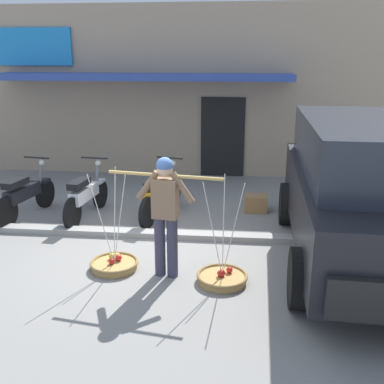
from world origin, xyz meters
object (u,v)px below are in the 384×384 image
at_px(motorcycle_third_in_row, 160,195).
at_px(wooden_crate, 256,203).
at_px(fruit_basket_right_side, 222,277).
at_px(parked_truck, 363,188).
at_px(motorcycle_nearest_shop, 25,195).
at_px(fruit_basket_left_side, 114,264).
at_px(fruit_vendor, 165,209).
at_px(motorcycle_second_in_row, 86,195).

height_order(motorcycle_third_in_row, wooden_crate, motorcycle_third_in_row).
relative_size(fruit_basket_right_side, parked_truck, 0.30).
distance_m(motorcycle_nearest_shop, wooden_crate, 4.45).
height_order(motorcycle_nearest_shop, parked_truck, parked_truck).
xyz_separation_m(fruit_basket_left_side, parked_truck, (3.54, 0.67, 1.06)).
bearing_deg(fruit_vendor, fruit_basket_left_side, 170.67).
height_order(fruit_vendor, motorcycle_second_in_row, fruit_vendor).
distance_m(fruit_vendor, parked_truck, 2.88).
height_order(parked_truck, wooden_crate, parked_truck).
height_order(motorcycle_third_in_row, parked_truck, parked_truck).
bearing_deg(parked_truck, wooden_crate, 123.94).
bearing_deg(wooden_crate, parked_truck, -56.06).
height_order(fruit_basket_right_side, wooden_crate, fruit_basket_right_side).
height_order(fruit_basket_left_side, motorcycle_third_in_row, fruit_basket_left_side).
bearing_deg(parked_truck, motorcycle_nearest_shop, 167.56).
relative_size(parked_truck, wooden_crate, 11.10).
xyz_separation_m(fruit_vendor, motorcycle_nearest_shop, (-3.02, 2.07, -0.52)).
relative_size(fruit_basket_right_side, motorcycle_nearest_shop, 0.80).
height_order(fruit_vendor, fruit_basket_right_side, fruit_vendor).
bearing_deg(motorcycle_third_in_row, parked_truck, -25.32).
bearing_deg(fruit_basket_right_side, fruit_vendor, 171.04).
bearing_deg(fruit_vendor, fruit_basket_right_side, -8.96).
bearing_deg(fruit_basket_left_side, motorcycle_second_in_row, 118.14).
bearing_deg(motorcycle_second_in_row, fruit_basket_left_side, -61.86).
relative_size(motorcycle_third_in_row, parked_truck, 0.37).
height_order(motorcycle_nearest_shop, wooden_crate, motorcycle_nearest_shop).
xyz_separation_m(fruit_basket_left_side, fruit_basket_right_side, (1.57, -0.25, -0.00)).
bearing_deg(fruit_basket_left_side, parked_truck, 10.71).
relative_size(motorcycle_nearest_shop, parked_truck, 0.37).
bearing_deg(wooden_crate, motorcycle_third_in_row, -162.36).
distance_m(fruit_vendor, motorcycle_nearest_shop, 3.71).
relative_size(fruit_vendor, fruit_basket_right_side, 1.17).
distance_m(fruit_basket_left_side, parked_truck, 3.76).
distance_m(fruit_basket_left_side, motorcycle_second_in_row, 2.33).
bearing_deg(motorcycle_nearest_shop, fruit_basket_left_side, -40.98).
height_order(fruit_vendor, parked_truck, parked_truck).
relative_size(fruit_vendor, motorcycle_second_in_row, 0.93).
distance_m(motorcycle_nearest_shop, parked_truck, 5.96).
relative_size(fruit_basket_right_side, wooden_crate, 3.30).
bearing_deg(fruit_vendor, motorcycle_third_in_row, 101.58).
relative_size(fruit_vendor, wooden_crate, 3.85).
relative_size(fruit_basket_left_side, fruit_basket_right_side, 1.00).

